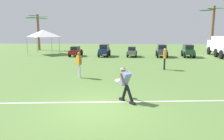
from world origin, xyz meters
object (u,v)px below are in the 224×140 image
object	(u,v)px
frisbee_thrower	(125,83)
teammate_near_sideline	(79,62)
parked_car_slot_a	(76,51)
palm_tree_far_left	(38,29)
event_tent	(43,33)
parked_car_slot_b	(104,50)
palm_tree_left_of_centre	(213,26)
parked_car_slot_d	(162,50)
parked_car_slot_c	(132,52)
parked_car_slot_e	(188,50)
box_truck	(220,45)
teammate_midfield	(165,57)
frisbee_in_flight	(118,80)

from	to	relation	value
frisbee_thrower	teammate_near_sideline	bearing A→B (deg)	122.43
parked_car_slot_a	palm_tree_far_left	xyz separation A→B (m)	(-7.11, 7.39, 2.56)
event_tent	parked_car_slot_b	bearing A→B (deg)	-13.75
frisbee_thrower	teammate_near_sideline	world-z (taller)	teammate_near_sideline
parked_car_slot_b	palm_tree_left_of_centre	distance (m)	15.88
parked_car_slot_d	palm_tree_far_left	bearing A→B (deg)	155.90
frisbee_thrower	event_tent	world-z (taller)	event_tent
teammate_near_sideline	parked_car_slot_d	bearing A→B (deg)	59.11
parked_car_slot_a	parked_car_slot_c	xyz separation A→B (m)	(6.30, -0.04, 0.00)
parked_car_slot_e	box_truck	size ratio (longest dim) A/B	0.42
palm_tree_left_of_centre	parked_car_slot_c	bearing A→B (deg)	-148.24
frisbee_thrower	parked_car_slot_a	xyz separation A→B (m)	(-5.61, 15.66, -0.23)
teammate_midfield	parked_car_slot_c	world-z (taller)	teammate_midfield
frisbee_thrower	parked_car_slot_e	world-z (taller)	frisbee_thrower
parked_car_slot_c	event_tent	bearing A→B (deg)	169.60
palm_tree_far_left	palm_tree_left_of_centre	bearing A→B (deg)	-1.40
parked_car_slot_e	event_tent	distance (m)	16.86
frisbee_thrower	parked_car_slot_e	size ratio (longest dim) A/B	0.56
parked_car_slot_a	event_tent	xyz separation A→B (m)	(-4.30, 1.90, 1.94)
palm_tree_left_of_centre	event_tent	bearing A→B (deg)	-167.26
teammate_near_sideline	palm_tree_far_left	xyz separation A→B (m)	(-9.92, 18.66, 2.19)
parked_car_slot_d	parked_car_slot_c	bearing A→B (deg)	179.94
box_truck	parked_car_slot_b	bearing A→B (deg)	-177.07
parked_car_slot_e	parked_car_slot_a	bearing A→B (deg)	179.85
parked_car_slot_a	parked_car_slot_e	bearing A→B (deg)	-0.15
teammate_near_sideline	box_truck	bearing A→B (deg)	42.18
frisbee_thrower	parked_car_slot_a	bearing A→B (deg)	109.71
frisbee_in_flight	palm_tree_far_left	distance (m)	25.73
parked_car_slot_a	box_truck	distance (m)	16.06
palm_tree_left_of_centre	event_tent	world-z (taller)	palm_tree_left_of_centre
parked_car_slot_c	parked_car_slot_e	xyz separation A→B (m)	(6.06, 0.01, 0.16)
frisbee_thrower	parked_car_slot_b	world-z (taller)	frisbee_thrower
parked_car_slot_d	palm_tree_far_left	world-z (taller)	palm_tree_far_left
parked_car_slot_e	parked_car_slot_c	bearing A→B (deg)	-179.90
parked_car_slot_b	palm_tree_left_of_centre	bearing A→B (deg)	25.53
parked_car_slot_b	palm_tree_far_left	xyz separation A→B (m)	(-10.35, 7.34, 2.41)
teammate_near_sideline	parked_car_slot_d	distance (m)	13.07
parked_car_slot_c	parked_car_slot_d	xyz separation A→B (m)	(3.23, -0.00, 0.16)
frisbee_thrower	teammate_near_sideline	size ratio (longest dim) A/B	0.90
frisbee_thrower	parked_car_slot_c	bearing A→B (deg)	87.48
frisbee_thrower	parked_car_slot_d	world-z (taller)	frisbee_thrower
parked_car_slot_c	palm_tree_left_of_centre	world-z (taller)	palm_tree_left_of_centre
teammate_near_sideline	parked_car_slot_c	distance (m)	11.75
frisbee_in_flight	parked_car_slot_d	distance (m)	15.56
frisbee_in_flight	parked_car_slot_e	world-z (taller)	parked_car_slot_e
parked_car_slot_a	event_tent	bearing A→B (deg)	156.16
teammate_midfield	parked_car_slot_e	world-z (taller)	teammate_midfield
parked_car_slot_b	parked_car_slot_c	xyz separation A→B (m)	(3.06, -0.10, -0.16)
event_tent	parked_car_slot_c	bearing A→B (deg)	-10.40
teammate_near_sideline	parked_car_slot_d	size ratio (longest dim) A/B	0.63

